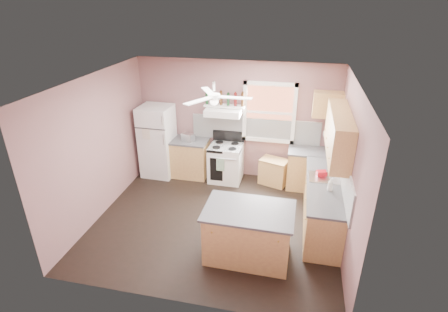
% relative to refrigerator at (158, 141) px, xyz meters
% --- Properties ---
extents(floor, '(4.50, 4.50, 0.00)m').
position_rel_refrigerator_xyz_m(floor, '(1.77, -1.62, -0.84)').
color(floor, black).
rests_on(floor, ground).
extents(ceiling, '(4.50, 4.50, 0.00)m').
position_rel_refrigerator_xyz_m(ceiling, '(1.77, -1.62, 1.86)').
color(ceiling, white).
rests_on(ceiling, ground).
extents(wall_back, '(4.50, 0.05, 2.70)m').
position_rel_refrigerator_xyz_m(wall_back, '(1.77, 0.41, 0.51)').
color(wall_back, '#7F5757').
rests_on(wall_back, ground).
extents(wall_right, '(0.05, 4.00, 2.70)m').
position_rel_refrigerator_xyz_m(wall_right, '(4.05, -1.62, 0.51)').
color(wall_right, '#7F5757').
rests_on(wall_right, ground).
extents(wall_left, '(0.05, 4.00, 2.70)m').
position_rel_refrigerator_xyz_m(wall_left, '(-0.50, -1.62, 0.51)').
color(wall_left, '#7F5757').
rests_on(wall_left, ground).
extents(backsplash_back, '(2.90, 0.03, 0.55)m').
position_rel_refrigerator_xyz_m(backsplash_back, '(2.22, 0.37, 0.33)').
color(backsplash_back, white).
rests_on(backsplash_back, wall_back).
extents(backsplash_right, '(0.03, 2.60, 0.55)m').
position_rel_refrigerator_xyz_m(backsplash_right, '(4.01, -1.32, 0.33)').
color(backsplash_right, white).
rests_on(backsplash_right, wall_right).
extents(window_view, '(1.00, 0.02, 1.20)m').
position_rel_refrigerator_xyz_m(window_view, '(2.52, 0.37, 0.76)').
color(window_view, brown).
rests_on(window_view, wall_back).
extents(window_frame, '(1.16, 0.07, 1.36)m').
position_rel_refrigerator_xyz_m(window_frame, '(2.52, 0.34, 0.76)').
color(window_frame, white).
rests_on(window_frame, wall_back).
extents(refrigerator, '(0.73, 0.71, 1.68)m').
position_rel_refrigerator_xyz_m(refrigerator, '(0.00, 0.00, 0.00)').
color(refrigerator, white).
rests_on(refrigerator, floor).
extents(base_cabinet_left, '(0.90, 0.60, 0.86)m').
position_rel_refrigerator_xyz_m(base_cabinet_left, '(0.71, 0.08, -0.41)').
color(base_cabinet_left, '#AB7847').
rests_on(base_cabinet_left, floor).
extents(counter_left, '(0.92, 0.62, 0.04)m').
position_rel_refrigerator_xyz_m(counter_left, '(0.71, 0.08, 0.04)').
color(counter_left, '#444446').
rests_on(counter_left, base_cabinet_left).
extents(toaster, '(0.32, 0.25, 0.18)m').
position_rel_refrigerator_xyz_m(toaster, '(0.74, 0.03, 0.15)').
color(toaster, silver).
rests_on(toaster, counter_left).
extents(stove, '(0.74, 0.65, 0.86)m').
position_rel_refrigerator_xyz_m(stove, '(1.62, 0.03, -0.41)').
color(stove, white).
rests_on(stove, floor).
extents(range_hood, '(0.78, 0.50, 0.14)m').
position_rel_refrigerator_xyz_m(range_hood, '(1.54, 0.13, 0.78)').
color(range_hood, white).
rests_on(range_hood, wall_back).
extents(bottle_shelf, '(0.90, 0.26, 0.03)m').
position_rel_refrigerator_xyz_m(bottle_shelf, '(1.54, 0.25, 0.88)').
color(bottle_shelf, white).
rests_on(bottle_shelf, range_hood).
extents(cart, '(0.69, 0.57, 0.60)m').
position_rel_refrigerator_xyz_m(cart, '(2.72, 0.09, -0.54)').
color(cart, '#AB7847').
rests_on(cart, floor).
extents(base_cabinet_corner, '(1.00, 0.60, 0.86)m').
position_rel_refrigerator_xyz_m(base_cabinet_corner, '(3.52, 0.08, -0.41)').
color(base_cabinet_corner, '#AB7847').
rests_on(base_cabinet_corner, floor).
extents(base_cabinet_right, '(0.60, 2.20, 0.86)m').
position_rel_refrigerator_xyz_m(base_cabinet_right, '(3.72, -1.32, -0.41)').
color(base_cabinet_right, '#AB7847').
rests_on(base_cabinet_right, floor).
extents(counter_corner, '(1.02, 0.62, 0.04)m').
position_rel_refrigerator_xyz_m(counter_corner, '(3.52, 0.08, 0.04)').
color(counter_corner, '#444446').
rests_on(counter_corner, base_cabinet_corner).
extents(counter_right, '(0.62, 2.22, 0.04)m').
position_rel_refrigerator_xyz_m(counter_right, '(3.71, -1.32, 0.04)').
color(counter_right, '#444446').
rests_on(counter_right, base_cabinet_right).
extents(sink, '(0.55, 0.45, 0.03)m').
position_rel_refrigerator_xyz_m(sink, '(3.71, -1.12, 0.05)').
color(sink, silver).
rests_on(sink, counter_right).
extents(faucet, '(0.03, 0.03, 0.14)m').
position_rel_refrigerator_xyz_m(faucet, '(3.87, -1.12, 0.13)').
color(faucet, silver).
rests_on(faucet, sink).
extents(upper_cabinet_right, '(0.33, 1.80, 0.76)m').
position_rel_refrigerator_xyz_m(upper_cabinet_right, '(3.85, -1.12, 0.94)').
color(upper_cabinet_right, '#AB7847').
rests_on(upper_cabinet_right, wall_right).
extents(upper_cabinet_corner, '(0.60, 0.33, 0.52)m').
position_rel_refrigerator_xyz_m(upper_cabinet_corner, '(3.72, 0.21, 1.06)').
color(upper_cabinet_corner, '#AB7847').
rests_on(upper_cabinet_corner, wall_back).
extents(paper_towel, '(0.26, 0.12, 0.12)m').
position_rel_refrigerator_xyz_m(paper_towel, '(3.84, 0.24, 0.41)').
color(paper_towel, white).
rests_on(paper_towel, wall_back).
extents(island, '(1.35, 0.87, 0.86)m').
position_rel_refrigerator_xyz_m(island, '(2.52, -2.44, -0.41)').
color(island, '#AB7847').
rests_on(island, floor).
extents(island_top, '(1.43, 0.95, 0.04)m').
position_rel_refrigerator_xyz_m(island_top, '(2.52, -2.44, 0.04)').
color(island_top, '#444446').
rests_on(island_top, island).
extents(ceiling_fan_hub, '(0.20, 0.20, 0.08)m').
position_rel_refrigerator_xyz_m(ceiling_fan_hub, '(1.77, -1.62, 1.61)').
color(ceiling_fan_hub, white).
rests_on(ceiling_fan_hub, ceiling).
extents(soap_bottle, '(0.13, 0.13, 0.24)m').
position_rel_refrigerator_xyz_m(soap_bottle, '(3.79, -1.56, 0.18)').
color(soap_bottle, silver).
rests_on(soap_bottle, counter_right).
extents(red_caddy, '(0.21, 0.17, 0.10)m').
position_rel_refrigerator_xyz_m(red_caddy, '(3.67, -1.05, 0.11)').
color(red_caddy, '#B20F19').
rests_on(red_caddy, counter_right).
extents(wine_bottles, '(0.86, 0.06, 0.31)m').
position_rel_refrigerator_xyz_m(wine_bottles, '(1.55, 0.25, 1.04)').
color(wine_bottles, '#143819').
rests_on(wine_bottles, bottle_shelf).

